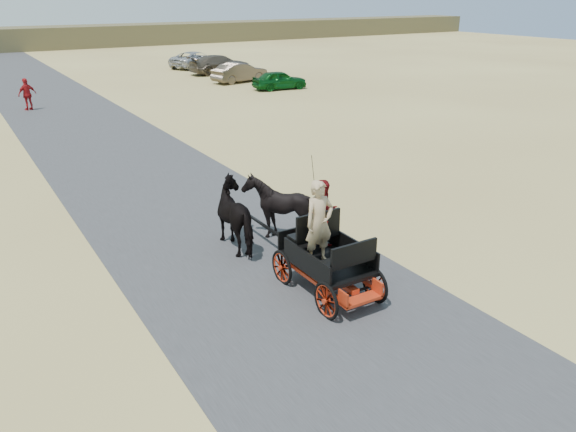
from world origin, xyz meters
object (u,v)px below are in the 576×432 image
horse_right (278,207)px  car_b (240,72)px  car_c (221,64)px  carriage (327,276)px  pedestrian (27,94)px  horse_left (240,216)px  car_d (196,60)px  car_a (280,80)px

horse_right → car_b: size_ratio=0.41×
car_b → car_c: 4.79m
carriage → pedestrian: bearing=95.3°
carriage → horse_left: (-0.55, 3.00, 0.49)m
pedestrian → car_c: 17.23m
horse_right → car_d: bearing=-109.5°
car_a → car_b: car_b is taller
horse_left → car_b: 28.29m
pedestrian → car_c: pedestrian is taller
car_c → car_d: (-0.16, 4.68, -0.05)m
car_b → car_c: size_ratio=0.84×
car_a → car_c: 9.03m
horse_right → car_a: horse_right is taller
carriage → pedestrian: size_ratio=1.39×
car_d → carriage: bearing=134.3°
carriage → horse_right: 3.09m
horse_right → car_d: 36.75m
horse_left → car_c: horse_left is taller
pedestrian → car_b: pedestrian is taller
horse_left → pedestrian: bearing=-85.4°
horse_right → pedestrian: pedestrian is taller
carriage → car_a: car_a is taller
horse_right → car_b: 27.81m
car_c → car_d: size_ratio=1.03×
car_a → car_d: (-0.22, 13.71, 0.06)m
pedestrian → car_a: (15.34, -1.06, -0.25)m
carriage → pedestrian: (-2.32, 24.99, 0.50)m
horse_left → car_c: size_ratio=0.40×
horse_right → car_c: horse_right is taller
car_b → car_d: bearing=-14.6°
horse_left → car_b: size_ratio=0.48×
pedestrian → horse_left: bearing=74.1°
pedestrian → car_a: pedestrian is taller
car_b → car_c: bearing=-19.8°
carriage → car_d: (12.81, 37.64, 0.32)m
car_a → car_c: car_c is taller
carriage → car_a: (13.02, 23.94, 0.25)m
car_a → car_b: size_ratio=0.86×
pedestrian → car_a: 15.38m
carriage → car_b: size_ratio=0.57×
horse_left → car_a: 24.95m
carriage → horse_right: (0.55, 3.00, 0.49)m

